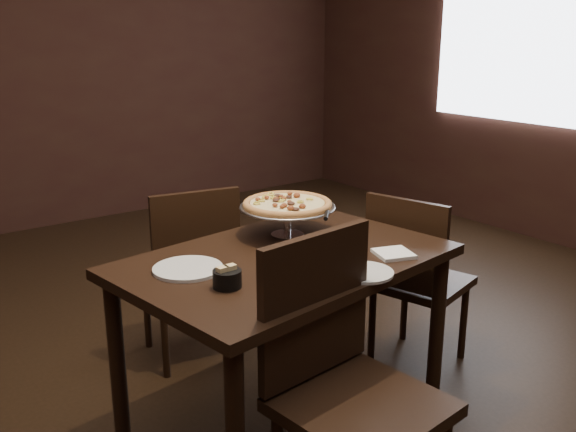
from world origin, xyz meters
TOP-DOWN VIEW (x-y plane):
  - room at (0.06, 0.03)m, footprint 6.04×7.04m
  - dining_table at (-0.09, 0.02)m, footprint 1.32×0.97m
  - pizza_stand at (0.07, 0.21)m, footprint 0.40×0.40m
  - parmesan_shaker at (-0.14, -0.16)m, footprint 0.06×0.06m
  - pepper_flake_shaker at (-0.27, -0.13)m, footprint 0.06×0.06m
  - packet_caddy at (-0.43, -0.11)m, footprint 0.10×0.10m
  - napkin_stack at (0.25, -0.23)m, footprint 0.17×0.17m
  - plate_left at (-0.46, 0.10)m, footprint 0.25×0.25m
  - plate_near at (0.02, -0.30)m, footprint 0.21×0.21m
  - serving_spatula at (0.10, 0.00)m, footprint 0.15×0.15m
  - chair_far at (-0.11, 0.76)m, footprint 0.49×0.49m
  - chair_near at (-0.24, -0.50)m, footprint 0.51×0.51m
  - chair_side at (0.71, 0.07)m, footprint 0.50×0.50m

SIDE VIEW (x-z plane):
  - chair_side at x=0.71m, z-range 0.04..0.91m
  - chair_far at x=-0.11m, z-range 0.04..0.94m
  - chair_near at x=-0.24m, z-range 0.05..1.03m
  - dining_table at x=-0.09m, z-range 0.28..1.04m
  - plate_near at x=0.02m, z-range 0.76..0.77m
  - plate_left at x=-0.46m, z-range 0.76..0.78m
  - napkin_stack at x=0.25m, z-range 0.76..0.78m
  - packet_caddy at x=-0.43m, z-range 0.76..0.83m
  - pepper_flake_shaker at x=-0.27m, z-range 0.76..0.86m
  - parmesan_shaker at x=-0.14m, z-range 0.76..0.87m
  - serving_spatula at x=0.10m, z-range 0.88..0.90m
  - pizza_stand at x=0.07m, z-range 0.82..0.98m
  - room at x=0.06m, z-range -0.02..2.82m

